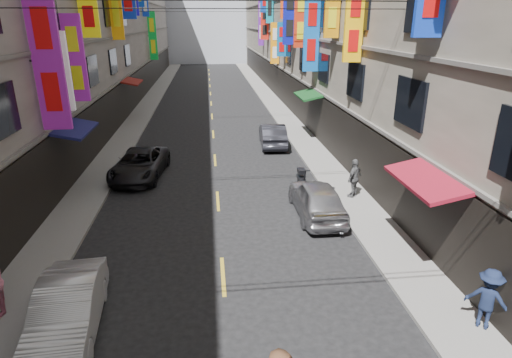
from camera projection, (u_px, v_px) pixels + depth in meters
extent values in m
cube|color=slate|center=(139.00, 117.00, 35.19)|extent=(2.00, 90.00, 0.12)
cube|color=slate|center=(283.00, 114.00, 36.43)|extent=(2.00, 90.00, 0.12)
cube|color=black|center=(125.00, 100.00, 34.59)|extent=(0.12, 85.50, 3.00)
cube|color=#66635E|center=(123.00, 79.00, 34.00)|extent=(0.16, 90.00, 0.14)
cube|color=#66635E|center=(119.00, 36.00, 32.88)|extent=(0.16, 90.00, 0.14)
cube|color=black|center=(294.00, 97.00, 36.03)|extent=(0.12, 85.50, 3.00)
cube|color=#66635E|center=(295.00, 76.00, 35.43)|extent=(0.16, 90.00, 0.14)
cube|color=#66635E|center=(296.00, 36.00, 34.32)|extent=(0.16, 90.00, 0.14)
cube|color=#B0B6C5|center=(206.00, 0.00, 78.57)|extent=(18.00, 8.00, 22.00)
cube|color=#7E1780|center=(48.00, 61.00, 16.44)|extent=(1.11, 0.18, 5.38)
cylinder|color=black|center=(46.00, 61.00, 16.44)|extent=(1.21, 0.08, 0.08)
cube|color=white|center=(61.00, 72.00, 18.40)|extent=(0.77, 0.18, 3.34)
cylinder|color=black|center=(60.00, 72.00, 18.40)|extent=(0.87, 0.08, 0.08)
cube|color=yellow|center=(354.00, 23.00, 19.43)|extent=(0.85, 0.18, 3.41)
cylinder|color=black|center=(355.00, 23.00, 19.43)|extent=(0.95, 0.08, 0.08)
cube|color=#8D1A90|center=(76.00, 59.00, 20.29)|extent=(0.90, 0.18, 4.02)
cylinder|color=black|center=(74.00, 59.00, 20.29)|extent=(1.00, 0.08, 0.08)
cube|color=orange|center=(333.00, 1.00, 22.58)|extent=(0.80, 0.18, 3.72)
cylinder|color=black|center=(334.00, 1.00, 22.58)|extent=(0.90, 0.08, 0.08)
cube|color=#FCEF0D|center=(87.00, 0.00, 22.45)|extent=(1.00, 0.18, 3.81)
cylinder|color=black|center=(86.00, 0.00, 22.45)|extent=(1.10, 0.08, 0.08)
cube|color=blue|center=(312.00, 32.00, 26.99)|extent=(1.00, 0.18, 4.79)
cylinder|color=black|center=(312.00, 32.00, 27.00)|extent=(1.10, 0.08, 0.08)
cube|color=red|center=(301.00, 17.00, 30.02)|extent=(0.93, 0.18, 4.14)
cylinder|color=black|center=(301.00, 17.00, 30.02)|extent=(1.03, 0.08, 0.08)
cube|color=#0D159F|center=(290.00, 15.00, 33.60)|extent=(1.05, 0.18, 4.48)
cylinder|color=black|center=(290.00, 15.00, 33.61)|extent=(1.15, 0.08, 0.08)
cube|color=#F04716|center=(286.00, 0.00, 35.56)|extent=(0.85, 0.18, 2.98)
cylinder|color=black|center=(286.00, 0.00, 35.57)|extent=(0.95, 0.08, 0.08)
cube|color=#0D60A6|center=(282.00, 39.00, 38.29)|extent=(0.83, 0.18, 2.93)
cylinder|color=black|center=(282.00, 39.00, 38.29)|extent=(0.93, 0.08, 0.08)
cube|color=orange|center=(275.00, 43.00, 42.11)|extent=(0.84, 0.18, 3.89)
cylinder|color=black|center=(275.00, 43.00, 42.11)|extent=(0.94, 0.08, 0.08)
cube|color=red|center=(265.00, 22.00, 48.53)|extent=(0.91, 0.18, 3.78)
cylinder|color=black|center=(265.00, 22.00, 48.54)|extent=(1.01, 0.08, 0.08)
cube|color=#0D9530|center=(153.00, 36.00, 49.79)|extent=(0.92, 0.18, 5.40)
cylinder|color=black|center=(152.00, 36.00, 49.78)|extent=(1.02, 0.08, 0.08)
cube|color=#631C9E|center=(261.00, 21.00, 52.67)|extent=(0.66, 0.18, 5.75)
cylinder|color=black|center=(261.00, 21.00, 52.67)|extent=(0.76, 0.08, 0.08)
cube|color=maroon|center=(426.00, 179.00, 13.08)|extent=(1.39, 3.20, 0.41)
cube|color=#171952|center=(74.00, 128.00, 19.23)|extent=(1.39, 3.20, 0.41)
cube|color=#12471C|center=(309.00, 95.00, 27.99)|extent=(1.39, 3.20, 0.41)
cube|color=maroon|center=(132.00, 81.00, 34.13)|extent=(1.39, 3.20, 0.41)
cylinder|color=black|center=(212.00, 0.00, 14.34)|extent=(14.00, 0.04, 0.04)
cylinder|color=black|center=(208.00, 9.00, 40.29)|extent=(14.00, 0.04, 0.04)
cube|color=gold|center=(223.00, 276.00, 13.47)|extent=(0.12, 2.20, 0.01)
cube|color=gold|center=(218.00, 201.00, 19.06)|extent=(0.12, 2.20, 0.01)
cube|color=gold|center=(215.00, 160.00, 24.65)|extent=(0.12, 2.20, 0.01)
cube|color=gold|center=(213.00, 134.00, 30.24)|extent=(0.12, 2.20, 0.01)
cube|color=gold|center=(212.00, 116.00, 35.83)|extent=(0.12, 2.20, 0.01)
cube|color=gold|center=(211.00, 103.00, 41.42)|extent=(0.12, 2.20, 0.01)
cube|color=gold|center=(210.00, 94.00, 47.01)|extent=(0.12, 2.20, 0.01)
cube|color=gold|center=(210.00, 86.00, 52.60)|extent=(0.12, 2.20, 0.01)
cube|color=gold|center=(209.00, 79.00, 58.19)|extent=(0.12, 2.20, 0.01)
cube|color=gold|center=(209.00, 74.00, 63.78)|extent=(0.12, 2.20, 0.01)
cube|color=gold|center=(209.00, 70.00, 69.36)|extent=(0.12, 2.20, 0.01)
cylinder|color=black|center=(305.00, 188.00, 19.90)|extent=(0.13, 0.50, 0.50)
cylinder|color=black|center=(299.00, 178.00, 21.12)|extent=(0.13, 0.50, 0.50)
cube|color=black|center=(302.00, 180.00, 20.46)|extent=(0.32, 1.30, 0.18)
cube|color=black|center=(301.00, 171.00, 20.57)|extent=(0.33, 0.55, 0.22)
cylinder|color=black|center=(305.00, 178.00, 19.84)|extent=(0.08, 0.36, 0.88)
cylinder|color=black|center=(305.00, 171.00, 19.72)|extent=(0.50, 0.07, 0.06)
imported|color=silver|center=(67.00, 311.00, 10.79)|extent=(1.79, 4.27, 1.37)
imported|color=black|center=(140.00, 164.00, 21.78)|extent=(2.84, 5.18, 1.38)
imported|color=#A9A8AD|center=(317.00, 199.00, 17.42)|extent=(1.77, 4.38, 1.49)
imported|color=#292931|center=(273.00, 135.00, 27.22)|extent=(1.76, 4.42, 1.43)
imported|color=#16203C|center=(488.00, 299.00, 10.81)|extent=(1.16, 1.15, 1.67)
imported|color=#525254|center=(354.00, 178.00, 18.94)|extent=(1.16, 1.13, 1.76)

